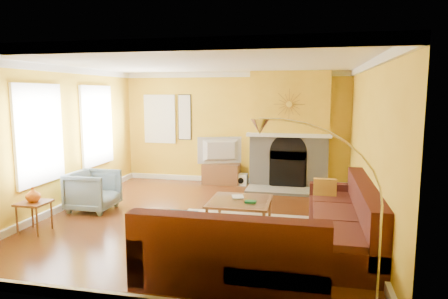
% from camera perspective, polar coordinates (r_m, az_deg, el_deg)
% --- Properties ---
extents(floor, '(5.50, 6.00, 0.02)m').
position_cam_1_polar(floor, '(7.17, -3.20, -9.90)').
color(floor, brown).
rests_on(floor, ground).
extents(ceiling, '(5.50, 6.00, 0.02)m').
position_cam_1_polar(ceiling, '(6.84, -3.38, 12.34)').
color(ceiling, white).
rests_on(ceiling, ground).
extents(wall_back, '(5.50, 0.02, 2.70)m').
position_cam_1_polar(wall_back, '(9.79, 1.43, 3.08)').
color(wall_back, yellow).
rests_on(wall_back, ground).
extents(wall_front, '(5.50, 0.02, 2.70)m').
position_cam_1_polar(wall_front, '(4.09, -14.67, -4.17)').
color(wall_front, yellow).
rests_on(wall_front, ground).
extents(wall_left, '(0.02, 6.00, 2.70)m').
position_cam_1_polar(wall_left, '(8.06, -22.57, 1.40)').
color(wall_left, yellow).
rests_on(wall_left, ground).
extents(wall_right, '(0.02, 6.00, 2.70)m').
position_cam_1_polar(wall_right, '(6.69, 20.15, 0.28)').
color(wall_right, yellow).
rests_on(wall_right, ground).
extents(baseboard, '(5.50, 6.00, 0.12)m').
position_cam_1_polar(baseboard, '(7.14, -3.21, -9.37)').
color(baseboard, white).
rests_on(baseboard, floor).
extents(crown_molding, '(5.50, 6.00, 0.12)m').
position_cam_1_polar(crown_molding, '(6.83, -3.38, 11.75)').
color(crown_molding, white).
rests_on(crown_molding, ceiling).
extents(window_left_near, '(0.06, 1.22, 1.72)m').
position_cam_1_polar(window_left_near, '(9.11, -17.77, 3.28)').
color(window_left_near, white).
rests_on(window_left_near, wall_left).
extents(window_left_far, '(0.06, 1.22, 1.72)m').
position_cam_1_polar(window_left_far, '(7.54, -24.98, 1.99)').
color(window_left_far, white).
rests_on(window_left_far, wall_left).
extents(window_back, '(0.82, 0.06, 1.22)m').
position_cam_1_polar(window_back, '(10.25, -9.14, 4.33)').
color(window_back, white).
rests_on(window_back, wall_back).
extents(wall_art, '(0.34, 0.04, 1.14)m').
position_cam_1_polar(wall_art, '(10.04, -5.66, 4.60)').
color(wall_art, white).
rests_on(wall_art, wall_back).
extents(fireplace, '(1.80, 0.40, 2.70)m').
position_cam_1_polar(fireplace, '(9.42, 9.29, 2.78)').
color(fireplace, '#9C9A93').
rests_on(fireplace, floor).
extents(mantel, '(1.92, 0.22, 0.08)m').
position_cam_1_polar(mantel, '(9.19, 9.20, 2.03)').
color(mantel, white).
rests_on(mantel, fireplace).
extents(hearth, '(1.80, 0.70, 0.06)m').
position_cam_1_polar(hearth, '(9.09, 8.92, -5.84)').
color(hearth, '#9C9A93').
rests_on(hearth, floor).
extents(sunburst, '(0.70, 0.04, 0.70)m').
position_cam_1_polar(sunburst, '(9.15, 9.30, 6.40)').
color(sunburst, olive).
rests_on(sunburst, fireplace).
extents(rug, '(2.40, 1.80, 0.02)m').
position_cam_1_polar(rug, '(6.62, 2.75, -11.27)').
color(rug, beige).
rests_on(rug, floor).
extents(sectional_sofa, '(2.87, 3.41, 0.90)m').
position_cam_1_polar(sectional_sofa, '(5.86, 6.76, -9.35)').
color(sectional_sofa, '#481C17').
rests_on(sectional_sofa, floor).
extents(coffee_table, '(1.03, 1.03, 0.40)m').
position_cam_1_polar(coffee_table, '(6.87, 2.28, -8.83)').
color(coffee_table, white).
rests_on(coffee_table, floor).
extents(media_console, '(0.90, 0.40, 0.49)m').
position_cam_1_polar(media_console, '(9.74, -0.40, -3.50)').
color(media_console, brown).
rests_on(media_console, floor).
extents(tv, '(1.11, 0.53, 0.65)m').
position_cam_1_polar(tv, '(9.64, -0.40, -0.17)').
color(tv, black).
rests_on(tv, media_console).
extents(subwoofer, '(0.27, 0.27, 0.27)m').
position_cam_1_polar(subwoofer, '(9.64, 2.54, -4.30)').
color(subwoofer, white).
rests_on(subwoofer, floor).
extents(armchair, '(0.82, 0.80, 0.75)m').
position_cam_1_polar(armchair, '(7.94, -18.16, -5.62)').
color(armchair, slate).
rests_on(armchair, floor).
extents(side_table, '(0.45, 0.45, 0.49)m').
position_cam_1_polar(side_table, '(7.11, -25.43, -8.69)').
color(side_table, brown).
rests_on(side_table, floor).
extents(vase, '(0.23, 0.23, 0.24)m').
position_cam_1_polar(vase, '(7.02, -25.61, -5.82)').
color(vase, orange).
rests_on(vase, side_table).
extents(book, '(0.26, 0.31, 0.03)m').
position_cam_1_polar(book, '(6.94, 1.18, -6.81)').
color(book, white).
rests_on(book, coffee_table).
extents(arc_lamp, '(1.25, 0.36, 1.95)m').
position_cam_1_polar(arc_lamp, '(4.01, 13.92, -9.97)').
color(arc_lamp, silver).
rests_on(arc_lamp, floor).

